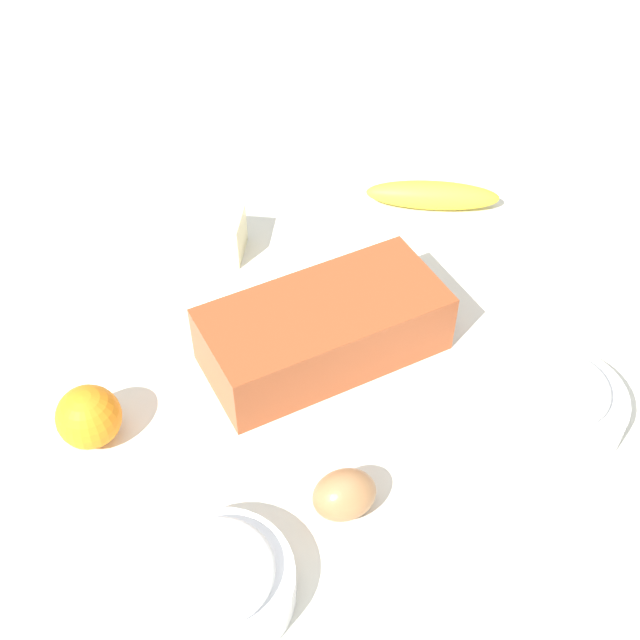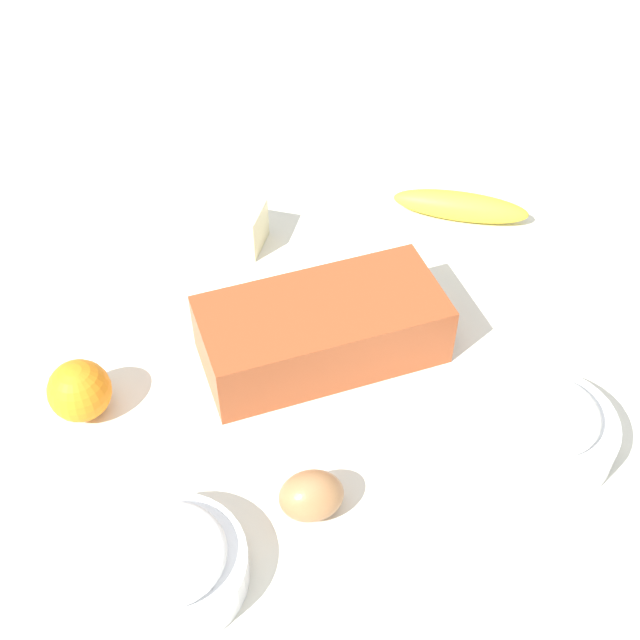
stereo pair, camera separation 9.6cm
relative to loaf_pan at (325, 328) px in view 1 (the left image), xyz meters
name	(u,v)px [view 1 (the left image)]	position (x,y,z in m)	size (l,w,h in m)	color
ground_plane	(320,349)	(0.00, -0.02, -0.05)	(2.40, 2.40, 0.02)	silver
loaf_pan	(325,328)	(0.00, 0.00, 0.00)	(0.30, 0.18, 0.08)	#9E4723
flour_bowl	(556,401)	(-0.21, 0.17, -0.01)	(0.15, 0.15, 0.07)	white
sugar_bowl	(218,579)	(0.18, 0.27, -0.01)	(0.14, 0.14, 0.07)	white
banana	(433,195)	(-0.23, -0.23, -0.02)	(0.19, 0.04, 0.04)	yellow
orange_fruit	(89,417)	(0.28, 0.05, -0.01)	(0.07, 0.07, 0.07)	orange
butter_block	(209,234)	(0.10, -0.22, -0.01)	(0.09, 0.06, 0.06)	#F4EDB2
egg_near_butter	(344,495)	(0.04, 0.21, -0.02)	(0.05, 0.05, 0.07)	#A87144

